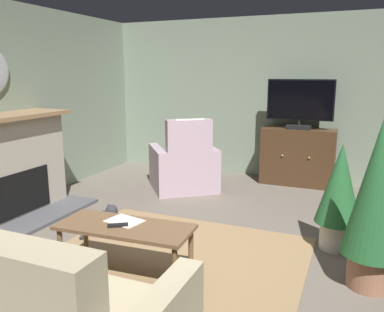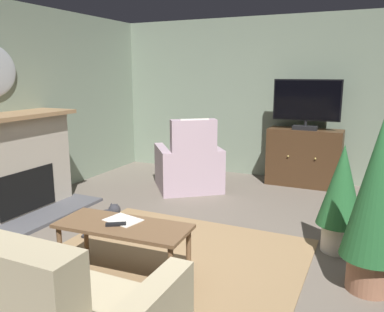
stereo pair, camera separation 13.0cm
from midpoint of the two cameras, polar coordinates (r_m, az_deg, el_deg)
The scene contains 13 objects.
ground_plane at distance 3.77m, azimuth 2.23°, elevation -15.70°, with size 6.40×7.36×0.04m, color #665B51.
wall_back at distance 6.65m, azimuth 13.89°, elevation 8.01°, with size 6.40×0.10×2.62m, color gray.
rug_central at distance 3.96m, azimuth -0.80°, elevation -13.83°, with size 2.39×1.73×0.01m, color #8E704C.
fireplace at distance 5.26m, azimuth -23.85°, elevation -1.48°, with size 0.95×1.71×1.25m.
tv_cabinet at distance 6.36m, azimuth 16.43°, elevation -0.39°, with size 1.10×0.45×0.88m.
television at distance 6.19m, azimuth 16.83°, elevation 7.32°, with size 0.99×0.20×0.75m.
coffee_table at distance 3.43m, azimuth -8.84°, elevation -10.63°, with size 1.17×0.53×0.48m.
tv_remote at distance 3.39m, azimuth -9.85°, elevation -9.70°, with size 0.17×0.05×0.02m, color black.
folded_newspaper at distance 3.49m, azimuth -8.87°, elevation -9.14°, with size 0.30×0.22×0.01m, color silver.
armchair_in_far_corner at distance 5.90m, azimuth 0.19°, elevation -1.63°, with size 1.26×1.26×1.11m.
potted_plant_leafy_by_curtain at distance 4.08m, azimuth 21.63°, elevation -5.04°, with size 0.44×0.44×1.07m.
potted_plant_small_fern_corner at distance 3.41m, azimuth 26.11°, elevation -5.63°, with size 0.49×0.49×1.41m.
cat at distance 4.67m, azimuth -11.50°, elevation -8.68°, with size 0.23×0.69×0.21m.
Camera 2 is at (1.33, -3.06, 1.73)m, focal length 36.90 mm.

